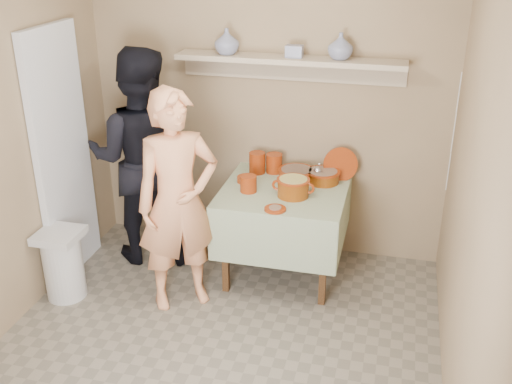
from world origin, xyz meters
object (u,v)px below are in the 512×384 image
(person_cook, at_px, (178,202))
(cazuela_rice, at_px, (293,186))
(serving_table, at_px, (284,202))
(person_helper, at_px, (141,157))
(trash_bin, at_px, (63,264))

(person_cook, bearing_deg, cazuela_rice, -4.08)
(person_cook, relative_size, serving_table, 1.72)
(person_cook, relative_size, person_helper, 0.92)
(person_helper, height_order, trash_bin, person_helper)
(person_cook, height_order, serving_table, person_cook)
(serving_table, bearing_deg, trash_bin, -154.51)
(person_helper, relative_size, trash_bin, 3.24)
(cazuela_rice, bearing_deg, person_helper, 174.08)
(person_cook, distance_m, serving_table, 0.91)
(serving_table, bearing_deg, person_helper, 179.58)
(trash_bin, bearing_deg, serving_table, 25.49)
(serving_table, bearing_deg, cazuela_rice, -54.34)
(person_cook, relative_size, trash_bin, 2.98)
(cazuela_rice, bearing_deg, serving_table, 125.66)
(person_helper, height_order, cazuela_rice, person_helper)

